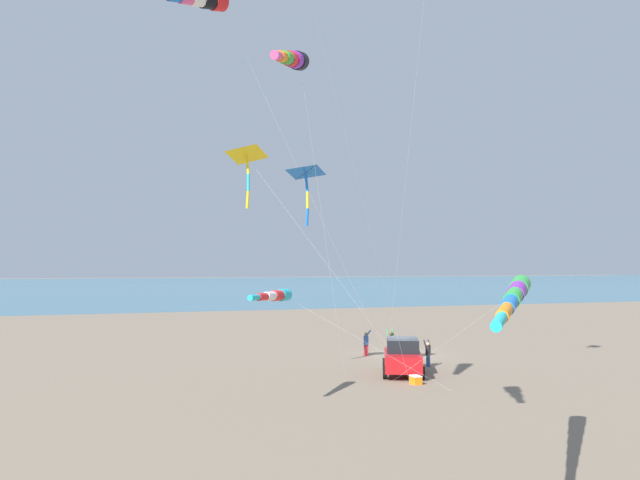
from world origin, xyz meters
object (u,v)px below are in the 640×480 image
Objects in this scene: kite_windsock_long_streamer_left at (514,296)px; kite_delta_small_distant at (305,173)px; person_child_grey_jacket at (366,342)px; kite_windsock_rainbow_low_near at (275,296)px; cooler_box at (416,380)px; person_child_green_jacket at (428,352)px; kite_windsock_black_fish_shape at (292,59)px; kite_delta_teal_far_right at (246,156)px; parked_car at (403,356)px; person_adult_flyer at (391,343)px.

kite_delta_small_distant is at bearing -172.83° from kite_windsock_long_streamer_left.
person_child_grey_jacket is 0.16× the size of kite_windsock_rainbow_low_near.
person_child_green_jacket is (-4.79, 3.35, 0.60)m from cooler_box.
kite_windsock_black_fish_shape reaches higher than person_child_green_jacket.
kite_windsock_black_fish_shape is at bearing -33.76° from person_child_grey_jacket.
kite_delta_teal_far_right is (0.27, -10.63, 10.51)m from person_child_green_jacket.
kite_delta_small_distant is 5.76m from kite_windsock_black_fish_shape.
kite_windsock_rainbow_low_near is (1.99, -7.64, 4.22)m from cooler_box.
kite_windsock_rainbow_low_near is at bearing -162.54° from kite_windsock_long_streamer_left.
parked_car is 2.88× the size of person_child_grey_jacket.
parked_car is at bearing -19.90° from person_adult_flyer.
kite_delta_teal_far_right is at bearing -121.82° from cooler_box.
kite_delta_small_distant is at bearing -87.00° from cooler_box.
person_adult_flyer is 14.74m from kite_delta_teal_far_right.
kite_delta_teal_far_right reaches higher than person_child_grey_jacket.
kite_windsock_black_fish_shape reaches higher than kite_windsock_rainbow_low_near.
person_adult_flyer is 14.77m from kite_delta_small_distant.
cooler_box is at bearing 104.63° from kite_windsock_rainbow_low_near.
person_child_grey_jacket is 24.57m from kite_windsock_long_streamer_left.
kite_windsock_black_fish_shape is at bearing -2.07° from kite_delta_teal_far_right.
parked_car is 3.23m from person_child_green_jacket.
kite_delta_small_distant is 0.71× the size of kite_windsock_black_fish_shape.
person_adult_flyer is 0.10× the size of kite_windsock_long_streamer_left.
person_child_green_jacket is 19.99m from kite_windsock_long_streamer_left.
person_child_green_jacket is (3.27, 0.71, -0.20)m from person_adult_flyer.
kite_windsock_black_fish_shape is (4.09, -7.58, 13.56)m from cooler_box.
person_child_grey_jacket is 15.87m from kite_windsock_rainbow_low_near.
person_child_green_jacket is 13.79m from kite_delta_small_distant.
person_child_green_jacket is 0.92× the size of person_child_grey_jacket.
person_child_grey_jacket is (-7.30, 1.18, -0.07)m from parked_car.
cooler_box is at bearing -10.82° from person_child_grey_jacket.
person_adult_flyer is at bearing 109.68° from kite_delta_teal_far_right.
kite_delta_small_distant is 14.06m from kite_windsock_long_streamer_left.
kite_delta_small_distant is (-1.70, 1.93, 5.44)m from kite_windsock_rainbow_low_near.
cooler_box is 0.06× the size of kite_windsock_rainbow_low_near.
cooler_box is 14.69m from kite_windsock_long_streamer_left.
kite_windsock_rainbow_low_near is 0.56× the size of kite_windsock_long_streamer_left.
person_adult_flyer is at bearing 139.92° from kite_windsock_black_fish_shape.
kite_windsock_black_fish_shape is at bearing -40.08° from person_adult_flyer.
kite_windsock_long_streamer_left is at bearing 17.46° from kite_windsock_rainbow_low_near.
parked_car is 2.52× the size of person_adult_flyer.
person_child_green_jacket is 5.55m from person_child_grey_jacket.
kite_windsock_long_streamer_left is at bearing -22.28° from person_child_green_jacket.
kite_windsock_long_streamer_left reaches higher than kite_windsock_rainbow_low_near.
person_child_grey_jacket is at bearing 121.48° from kite_delta_teal_far_right.
kite_delta_teal_far_right is (3.55, -9.92, 10.31)m from person_adult_flyer.
kite_windsock_rainbow_low_near reaches higher than parked_car.
kite_delta_small_distant reaches higher than person_adult_flyer.
cooler_box is 8.95m from kite_windsock_rainbow_low_near.
kite_windsock_long_streamer_left is at bearing 7.17° from kite_delta_small_distant.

